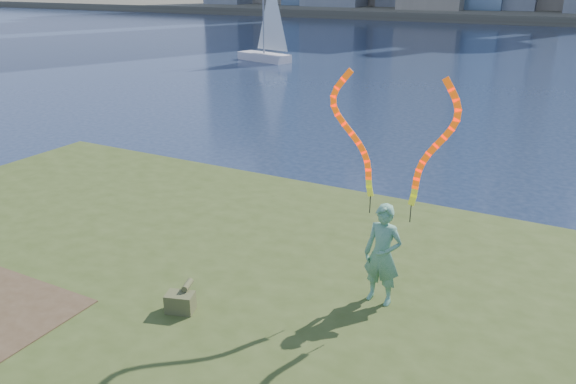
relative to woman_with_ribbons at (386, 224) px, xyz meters
The scene contains 6 objects.
ground 4.23m from the woman_with_ribbons, behind, with size 320.00×320.00×0.00m, color #18243C.
grassy_knoll 4.95m from the woman_with_ribbons, 140.99° to the right, with size 20.00×18.00×0.80m.
far_shore 94.49m from the woman_with_ribbons, 92.16° to the left, with size 320.00×40.00×1.20m, color #494435.
woman_with_ribbons is the anchor object (origin of this frame).
canvas_bag 3.54m from the woman_with_ribbons, 146.26° to the right, with size 0.52×0.58×0.42m.
sailboat 34.90m from the woman_with_ribbons, 123.46° to the left, with size 4.75×2.61×7.18m.
Camera 1 is at (6.05, -7.35, 5.88)m, focal length 35.00 mm.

